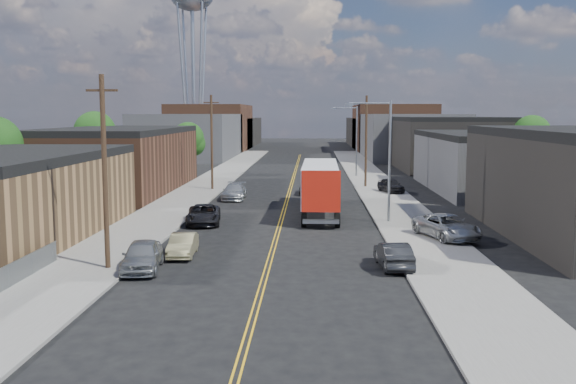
# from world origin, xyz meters

# --- Properties ---
(ground) EXTENTS (260.00, 260.00, 0.00)m
(ground) POSITION_xyz_m (0.00, 60.00, 0.00)
(ground) COLOR black
(ground) RESTS_ON ground
(centerline) EXTENTS (0.32, 120.00, 0.01)m
(centerline) POSITION_xyz_m (0.00, 45.00, 0.01)
(centerline) COLOR gold
(centerline) RESTS_ON ground
(sidewalk_left) EXTENTS (5.00, 140.00, 0.15)m
(sidewalk_left) POSITION_xyz_m (-9.50, 45.00, 0.07)
(sidewalk_left) COLOR slate
(sidewalk_left) RESTS_ON ground
(sidewalk_right) EXTENTS (5.00, 140.00, 0.15)m
(sidewalk_right) POSITION_xyz_m (9.50, 45.00, 0.07)
(sidewalk_right) COLOR slate
(sidewalk_right) RESTS_ON ground
(warehouse_brown) EXTENTS (12.00, 26.00, 6.60)m
(warehouse_brown) POSITION_xyz_m (-18.00, 44.00, 3.30)
(warehouse_brown) COLOR #523120
(warehouse_brown) RESTS_ON ground
(industrial_right_b) EXTENTS (14.00, 24.00, 6.10)m
(industrial_right_b) POSITION_xyz_m (22.00, 46.00, 3.05)
(industrial_right_b) COLOR #38383B
(industrial_right_b) RESTS_ON ground
(industrial_right_c) EXTENTS (14.00, 22.00, 7.60)m
(industrial_right_c) POSITION_xyz_m (22.00, 72.00, 3.80)
(industrial_right_c) COLOR black
(industrial_right_c) RESTS_ON ground
(skyline_left_a) EXTENTS (16.00, 30.00, 8.00)m
(skyline_left_a) POSITION_xyz_m (-20.00, 95.00, 4.00)
(skyline_left_a) COLOR #38383B
(skyline_left_a) RESTS_ON ground
(skyline_right_a) EXTENTS (16.00, 30.00, 8.00)m
(skyline_right_a) POSITION_xyz_m (20.00, 95.00, 4.00)
(skyline_right_a) COLOR #38383B
(skyline_right_a) RESTS_ON ground
(skyline_left_b) EXTENTS (16.00, 26.00, 10.00)m
(skyline_left_b) POSITION_xyz_m (-20.00, 120.00, 5.00)
(skyline_left_b) COLOR #523120
(skyline_left_b) RESTS_ON ground
(skyline_right_b) EXTENTS (16.00, 26.00, 10.00)m
(skyline_right_b) POSITION_xyz_m (20.00, 120.00, 5.00)
(skyline_right_b) COLOR #523120
(skyline_right_b) RESTS_ON ground
(skyline_left_c) EXTENTS (16.00, 40.00, 7.00)m
(skyline_left_c) POSITION_xyz_m (-20.00, 140.00, 3.50)
(skyline_left_c) COLOR black
(skyline_left_c) RESTS_ON ground
(skyline_right_c) EXTENTS (16.00, 40.00, 7.00)m
(skyline_right_c) POSITION_xyz_m (20.00, 140.00, 3.50)
(skyline_right_c) COLOR black
(skyline_right_c) RESTS_ON ground
(water_tower) EXTENTS (9.00, 9.00, 36.90)m
(water_tower) POSITION_xyz_m (-22.00, 110.00, 30.65)
(water_tower) COLOR gray
(water_tower) RESTS_ON ground
(streetlight_near) EXTENTS (3.39, 0.25, 9.00)m
(streetlight_near) POSITION_xyz_m (7.60, 25.00, 5.33)
(streetlight_near) COLOR gray
(streetlight_near) RESTS_ON ground
(streetlight_far) EXTENTS (3.39, 0.25, 9.00)m
(streetlight_far) POSITION_xyz_m (7.60, 60.00, 5.33)
(streetlight_far) COLOR gray
(streetlight_far) RESTS_ON ground
(utility_pole_left_near) EXTENTS (1.60, 0.26, 10.00)m
(utility_pole_left_near) POSITION_xyz_m (-8.20, 10.00, 5.14)
(utility_pole_left_near) COLOR black
(utility_pole_left_near) RESTS_ON ground
(utility_pole_left_far) EXTENTS (1.60, 0.26, 10.00)m
(utility_pole_left_far) POSITION_xyz_m (-8.20, 45.00, 5.14)
(utility_pole_left_far) COLOR black
(utility_pole_left_far) RESTS_ON ground
(utility_pole_right) EXTENTS (1.60, 0.26, 10.00)m
(utility_pole_right) POSITION_xyz_m (8.20, 48.00, 5.14)
(utility_pole_right) COLOR black
(utility_pole_right) RESTS_ON ground
(tree_left_mid) EXTENTS (5.10, 5.04, 8.37)m
(tree_left_mid) POSITION_xyz_m (-23.94, 55.00, 5.48)
(tree_left_mid) COLOR black
(tree_left_mid) RESTS_ON ground
(tree_left_far) EXTENTS (4.35, 4.20, 6.97)m
(tree_left_far) POSITION_xyz_m (-13.94, 62.00, 4.57)
(tree_left_far) COLOR black
(tree_left_far) RESTS_ON ground
(tree_right_far) EXTENTS (4.85, 4.76, 7.91)m
(tree_right_far) POSITION_xyz_m (30.06, 60.00, 5.18)
(tree_right_far) COLOR black
(tree_right_far) RESTS_ON ground
(semi_truck) EXTENTS (2.87, 15.82, 4.14)m
(semi_truck) POSITION_xyz_m (2.96, 29.96, 2.36)
(semi_truck) COLOR silver
(semi_truck) RESTS_ON ground
(car_left_a) EXTENTS (2.38, 4.79, 1.57)m
(car_left_a) POSITION_xyz_m (-6.40, 10.00, 0.78)
(car_left_a) COLOR #929597
(car_left_a) RESTS_ON ground
(car_left_b) EXTENTS (1.54, 3.93, 1.27)m
(car_left_b) POSITION_xyz_m (-5.00, 13.46, 0.64)
(car_left_b) COLOR #867E57
(car_left_b) RESTS_ON ground
(car_left_c) EXTENTS (2.96, 5.38, 1.43)m
(car_left_c) POSITION_xyz_m (-5.60, 24.04, 0.71)
(car_left_c) COLOR black
(car_left_c) RESTS_ON ground
(car_left_d) EXTENTS (2.10, 5.12, 1.48)m
(car_left_d) POSITION_xyz_m (-5.00, 37.82, 0.74)
(car_left_d) COLOR #A5A9AB
(car_left_d) RESTS_ON ground
(car_right_oncoming) EXTENTS (1.76, 4.27, 1.38)m
(car_right_oncoming) POSITION_xyz_m (6.60, 11.04, 0.69)
(car_right_oncoming) COLOR black
(car_right_oncoming) RESTS_ON ground
(car_right_lot_a) EXTENTS (4.14, 5.97, 1.51)m
(car_right_lot_a) POSITION_xyz_m (10.93, 18.62, 0.91)
(car_right_lot_a) COLOR #9DA0A2
(car_right_lot_a) RESTS_ON sidewalk_right
(car_right_lot_c) EXTENTS (2.70, 4.41, 1.40)m
(car_right_lot_c) POSITION_xyz_m (10.33, 42.86, 0.85)
(car_right_lot_c) COLOR black
(car_right_lot_c) RESTS_ON sidewalk_right
(car_ahead_truck) EXTENTS (2.28, 4.84, 1.34)m
(car_ahead_truck) POSITION_xyz_m (2.21, 42.00, 0.67)
(car_ahead_truck) COLOR black
(car_ahead_truck) RESTS_ON ground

